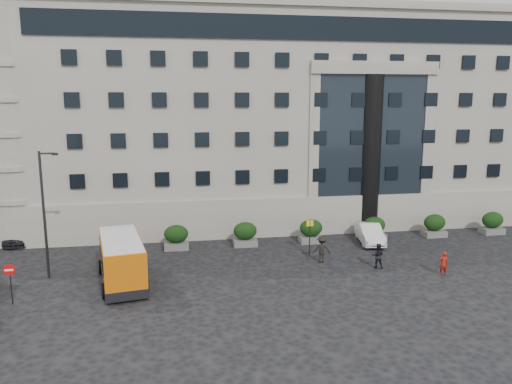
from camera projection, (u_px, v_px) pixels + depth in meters
ground at (244, 283)px, 30.45m from camera, size 120.00×120.00×0.00m
civic_building at (271, 119)px, 51.08m from camera, size 44.00×24.00×18.00m
entrance_column at (370, 155)px, 41.19m from camera, size 1.80×1.80×13.00m
hedge_a at (176, 237)px, 37.18m from camera, size 1.80×1.26×1.84m
hedge_b at (245, 234)px, 38.03m from camera, size 1.80×1.26×1.84m
hedge_c at (311, 231)px, 38.89m from camera, size 1.80×1.26×1.84m
hedge_d at (374, 228)px, 39.74m from camera, size 1.80×1.26×1.84m
hedge_e at (434, 225)px, 40.59m from camera, size 1.80×1.26×1.84m
hedge_f at (492, 223)px, 41.45m from camera, size 1.80×1.26×1.84m
street_lamp at (45, 210)px, 30.59m from camera, size 1.16×0.18×8.00m
bus_stop_sign at (310, 231)px, 35.88m from camera, size 0.50×0.08×2.52m
no_entry_sign at (10, 276)px, 27.01m from camera, size 0.64×0.16×2.32m
minibus at (122, 258)px, 30.23m from camera, size 3.45×7.07×2.83m
red_truck at (25, 207)px, 45.14m from camera, size 2.95×5.48×2.83m
parked_car_c at (20, 234)px, 38.98m from camera, size 1.94×4.53×1.30m
parked_car_d at (23, 220)px, 43.02m from camera, size 2.95×5.75×1.55m
white_taxi at (370, 233)px, 38.88m from camera, size 2.30×4.76×1.50m
pedestrian_a at (443, 263)px, 31.71m from camera, size 0.63×0.47×1.55m
pedestrian_b at (378, 256)px, 33.06m from camera, size 1.00×0.91×1.67m
pedestrian_c at (322, 249)px, 34.20m from camera, size 1.32×0.93×1.85m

